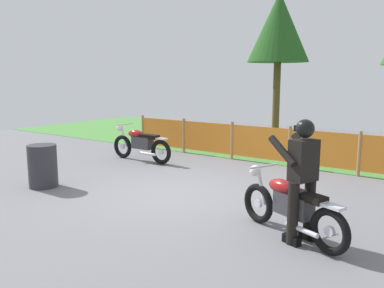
% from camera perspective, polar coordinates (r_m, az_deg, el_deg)
% --- Properties ---
extents(ground, '(24.00, 24.00, 0.02)m').
position_cam_1_polar(ground, '(7.74, -1.98, -7.26)').
color(ground, slate).
extents(grass_verge, '(24.00, 7.08, 0.01)m').
position_cam_1_polar(grass_verge, '(13.88, 16.13, -0.10)').
color(grass_verge, '#4C8C3D').
rests_on(grass_verge, ground).
extents(barrier_fence, '(8.42, 0.08, 1.05)m').
position_cam_1_polar(barrier_fence, '(10.56, 9.75, 0.18)').
color(barrier_fence, '#997547').
rests_on(barrier_fence, ground).
extents(tree_leftmost, '(2.39, 2.39, 5.52)m').
position_cam_1_polar(tree_leftmost, '(16.18, 12.45, 16.09)').
color(tree_leftmost, brown).
rests_on(tree_leftmost, ground).
extents(motorcycle_lead, '(1.85, 0.91, 0.93)m').
position_cam_1_polar(motorcycle_lead, '(5.75, 14.01, -8.70)').
color(motorcycle_lead, black).
rests_on(motorcycle_lead, ground).
extents(motorcycle_trailing, '(2.07, 0.61, 0.98)m').
position_cam_1_polar(motorcycle_trailing, '(10.75, -7.47, 0.05)').
color(motorcycle_trailing, black).
rests_on(motorcycle_trailing, ground).
extents(rider_lead, '(0.69, 0.68, 1.69)m').
position_cam_1_polar(rider_lead, '(5.50, 15.64, -4.53)').
color(rider_lead, black).
rests_on(rider_lead, ground).
extents(oil_drum, '(0.58, 0.58, 0.88)m').
position_cam_1_polar(oil_drum, '(8.66, -20.82, -3.00)').
color(oil_drum, '#2D2D33').
rests_on(oil_drum, ground).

